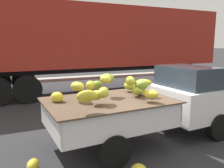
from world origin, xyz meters
TOP-DOWN VIEW (x-y plane):
  - ground at (0.00, 0.00)m, footprint 220.00×220.00m
  - curb_strip at (0.00, 10.11)m, footprint 80.00×0.80m
  - pickup_truck at (0.94, 0.05)m, footprint 4.84×2.12m
  - semi_trailer at (1.18, 6.03)m, footprint 12.06×2.89m
  - fallen_banana_bunch_near_tailgate at (-2.51, -0.44)m, footprint 0.30×0.37m

SIDE VIEW (x-z plane):
  - ground at x=0.00m, z-range 0.00..0.00m
  - curb_strip at x=0.00m, z-range 0.00..0.16m
  - fallen_banana_bunch_near_tailgate at x=-2.51m, z-range 0.00..0.21m
  - pickup_truck at x=0.94m, z-range 0.04..1.74m
  - semi_trailer at x=1.18m, z-range 0.57..4.52m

